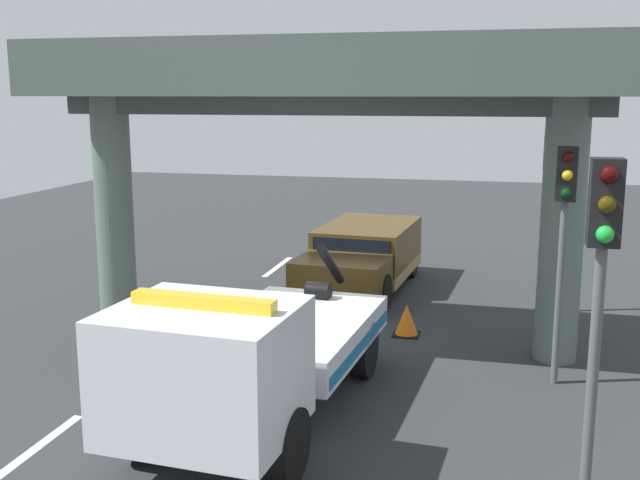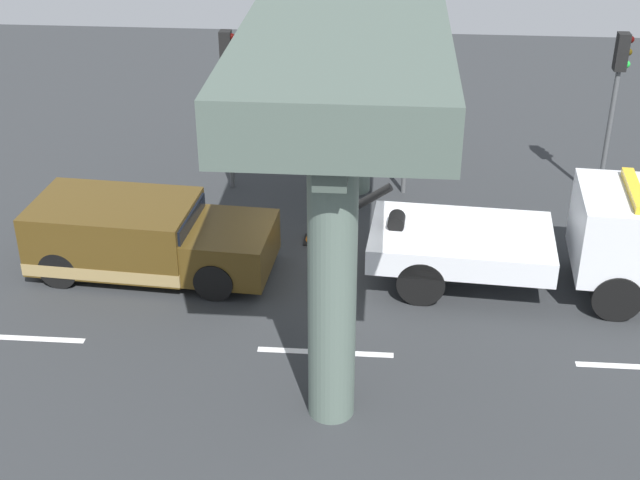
# 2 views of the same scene
# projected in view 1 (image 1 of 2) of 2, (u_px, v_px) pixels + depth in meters

# --- Properties ---
(ground_plane) EXTENTS (60.00, 40.00, 0.10)m
(ground_plane) POSITION_uv_depth(u_px,v_px,m) (325.00, 339.00, 15.60)
(ground_plane) COLOR #2D3033
(lane_stripe_west) EXTENTS (2.60, 0.16, 0.01)m
(lane_stripe_west) POSITION_uv_depth(u_px,v_px,m) (278.00, 267.00, 21.97)
(lane_stripe_west) COLOR silver
(lane_stripe_west) RESTS_ON ground
(lane_stripe_mid) EXTENTS (2.60, 0.16, 0.01)m
(lane_stripe_mid) POSITION_uv_depth(u_px,v_px,m) (197.00, 327.00, 16.25)
(lane_stripe_mid) COLOR silver
(lane_stripe_mid) RESTS_ON ground
(lane_stripe_east) EXTENTS (2.60, 0.16, 0.01)m
(lane_stripe_east) POSITION_uv_depth(u_px,v_px,m) (29.00, 454.00, 10.53)
(lane_stripe_east) COLOR silver
(lane_stripe_east) RESTS_ON ground
(tow_truck_white) EXTENTS (7.32, 2.80, 2.46)m
(tow_truck_white) POSITION_uv_depth(u_px,v_px,m) (249.00, 355.00, 10.99)
(tow_truck_white) COLOR white
(tow_truck_white) RESTS_ON ground
(towed_van_green) EXTENTS (5.34, 2.53, 1.58)m
(towed_van_green) POSITION_uv_depth(u_px,v_px,m) (363.00, 258.00, 19.48)
(towed_van_green) COLOR #4C3814
(towed_van_green) RESTS_ON ground
(overpass_structure) EXTENTS (3.60, 11.08, 5.94)m
(overpass_structure) POSITION_uv_depth(u_px,v_px,m) (322.00, 90.00, 14.42)
(overpass_structure) COLOR #596B60
(overpass_structure) RESTS_ON ground
(traffic_light_near) EXTENTS (0.39, 0.32, 4.17)m
(traffic_light_near) POSITION_uv_depth(u_px,v_px,m) (550.00, 181.00, 16.82)
(traffic_light_near) COLOR #515456
(traffic_light_near) RESTS_ON ground
(traffic_light_far) EXTENTS (0.39, 0.32, 4.10)m
(traffic_light_far) POSITION_uv_depth(u_px,v_px,m) (564.00, 213.00, 12.53)
(traffic_light_far) COLOR #515456
(traffic_light_far) RESTS_ON ground
(traffic_light_mid) EXTENTS (0.39, 0.32, 4.31)m
(traffic_light_mid) POSITION_uv_depth(u_px,v_px,m) (600.00, 272.00, 7.74)
(traffic_light_mid) COLOR #515456
(traffic_light_mid) RESTS_ON ground
(traffic_cone_orange) EXTENTS (0.55, 0.55, 0.66)m
(traffic_cone_orange) POSITION_uv_depth(u_px,v_px,m) (407.00, 320.00, 15.69)
(traffic_cone_orange) COLOR orange
(traffic_cone_orange) RESTS_ON ground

